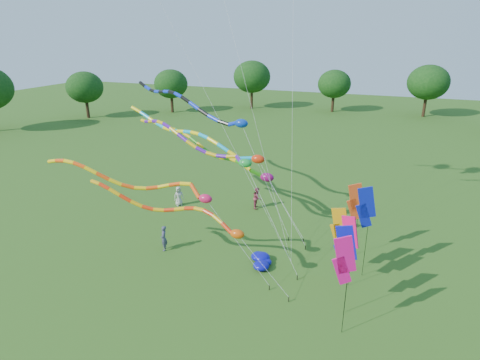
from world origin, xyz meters
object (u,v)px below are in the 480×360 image
(person_b, at_px, (164,238))
(tube_kite_red, at_px, (183,213))
(person_a, at_px, (179,196))
(person_c, at_px, (257,198))
(blue_nylon_heap, at_px, (264,261))
(tube_kite_orange, at_px, (146,184))

(person_b, bearing_deg, tube_kite_red, 24.79)
(person_a, height_order, person_c, person_c)
(blue_nylon_heap, distance_m, person_b, 6.74)
(blue_nylon_heap, distance_m, person_c, 8.49)
(person_a, xyz_separation_m, person_b, (2.62, -6.75, 0.04))
(tube_kite_orange, bearing_deg, person_a, 103.89)
(blue_nylon_heap, bearing_deg, tube_kite_red, -146.46)
(person_a, relative_size, person_b, 0.96)
(tube_kite_red, xyz_separation_m, person_b, (-2.64, 2.01, -3.10))
(blue_nylon_heap, bearing_deg, person_a, 146.81)
(tube_kite_orange, height_order, person_a, tube_kite_orange)
(tube_kite_red, relative_size, person_c, 6.85)
(person_a, height_order, person_b, person_b)
(tube_kite_orange, relative_size, person_c, 7.20)
(person_b, bearing_deg, person_c, 129.28)
(tube_kite_orange, relative_size, person_b, 7.39)
(tube_kite_red, bearing_deg, person_a, 124.02)
(tube_kite_orange, distance_m, blue_nylon_heap, 8.66)
(tube_kite_red, distance_m, person_a, 10.69)
(tube_kite_red, bearing_deg, person_b, 145.79)
(tube_kite_orange, bearing_deg, person_b, 100.67)
(person_b, bearing_deg, person_a, 173.23)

